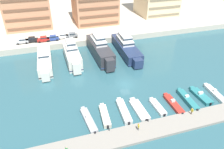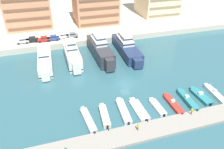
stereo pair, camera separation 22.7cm
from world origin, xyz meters
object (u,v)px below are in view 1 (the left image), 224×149
(yacht_charcoal_mid_left, at_px, (100,49))
(car_blue_center_left, at_px, (53,38))
(motorboat_white_mid_left, at_px, (124,111))
(pedestrian_mid_deck, at_px, (192,111))
(car_black_left, at_px, (32,39))
(car_red_mid_left, at_px, (43,39))
(motorboat_grey_far_left, at_px, (88,120))
(yacht_ivory_left, at_px, (72,55))
(motorboat_white_far_right, at_px, (215,93))
(yacht_ivory_far_left, at_px, (45,61))
(car_white_center, at_px, (62,36))
(motorboat_teal_right, at_px, (201,96))
(motorboat_white_center, at_px, (158,107))
(motorboat_white_center_left, at_px, (139,109))
(car_silver_far_left, at_px, (22,41))
(yacht_navy_center_left, at_px, (126,47))
(pedestrian_near_edge, at_px, (139,126))
(motorboat_red_center_right, at_px, (173,104))
(car_grey_center_right, at_px, (72,35))
(motorboat_cream_left, at_px, (105,116))
(motorboat_teal_mid_right, at_px, (187,99))

(yacht_charcoal_mid_left, relative_size, car_blue_center_left, 5.06)
(motorboat_white_mid_left, xyz_separation_m, pedestrian_mid_deck, (13.35, -5.31, 1.03))
(car_black_left, relative_size, car_red_mid_left, 1.00)
(motorboat_grey_far_left, relative_size, pedestrian_mid_deck, 4.96)
(yacht_ivory_left, height_order, motorboat_white_far_right, yacht_ivory_left)
(yacht_ivory_far_left, bearing_deg, car_white_center, 64.56)
(motorboat_teal_right, height_order, car_blue_center_left, car_blue_center_left)
(motorboat_white_mid_left, height_order, motorboat_white_center, motorboat_white_mid_left)
(motorboat_white_center_left, bearing_deg, car_red_mid_left, 114.45)
(motorboat_teal_right, distance_m, pedestrian_mid_deck, 8.00)
(car_silver_far_left, xyz_separation_m, car_blue_center_left, (10.06, -0.45, 0.00))
(motorboat_white_center, relative_size, car_silver_far_left, 1.54)
(motorboat_white_mid_left, bearing_deg, yacht_navy_center_left, 68.63)
(yacht_charcoal_mid_left, bearing_deg, car_blue_center_left, 136.72)
(motorboat_white_mid_left, bearing_deg, motorboat_white_far_right, -1.22)
(yacht_ivory_left, bearing_deg, motorboat_white_mid_left, -74.81)
(motorboat_white_center, distance_m, pedestrian_near_edge, 8.83)
(yacht_navy_center_left, height_order, car_white_center, yacht_navy_center_left)
(motorboat_red_center_right, relative_size, car_black_left, 1.87)
(car_grey_center_right, bearing_deg, motorboat_white_center_left, -78.36)
(motorboat_teal_right, relative_size, motorboat_white_far_right, 0.89)
(yacht_navy_center_left, xyz_separation_m, car_white_center, (-19.10, 13.20, 0.97))
(car_silver_far_left, height_order, car_red_mid_left, same)
(yacht_navy_center_left, bearing_deg, yacht_ivory_far_left, -177.06)
(yacht_ivory_left, relative_size, motorboat_cream_left, 2.24)
(yacht_ivory_left, bearing_deg, car_red_mid_left, 119.41)
(yacht_navy_center_left, bearing_deg, motorboat_teal_mid_right, -80.45)
(yacht_ivory_left, bearing_deg, car_grey_center_right, 81.60)
(yacht_ivory_left, height_order, car_grey_center_right, yacht_ivory_left)
(car_grey_center_right, bearing_deg, motorboat_white_far_right, -55.42)
(yacht_charcoal_mid_left, xyz_separation_m, car_white_center, (-10.16, 13.49, 0.44))
(yacht_ivory_left, relative_size, car_red_mid_left, 3.93)
(motorboat_white_far_right, xyz_separation_m, pedestrian_mid_deck, (-10.02, -4.82, 1.17))
(motorboat_teal_mid_right, xyz_separation_m, pedestrian_mid_deck, (-2.18, -4.63, 1.06))
(motorboat_white_center, height_order, car_grey_center_right, car_grey_center_right)
(motorboat_grey_far_left, height_order, motorboat_red_center_right, motorboat_grey_far_left)
(car_red_mid_left, bearing_deg, yacht_navy_center_left, -25.82)
(car_red_mid_left, bearing_deg, motorboat_white_center, -60.97)
(car_silver_far_left, height_order, car_white_center, same)
(yacht_navy_center_left, bearing_deg, motorboat_white_center, -96.06)
(motorboat_white_center, xyz_separation_m, car_black_left, (-26.46, 41.46, 2.66))
(yacht_navy_center_left, bearing_deg, yacht_ivory_left, -175.65)
(motorboat_grey_far_left, relative_size, car_black_left, 2.00)
(yacht_navy_center_left, bearing_deg, motorboat_white_mid_left, -111.37)
(motorboat_grey_far_left, relative_size, motorboat_white_center_left, 1.05)
(car_blue_center_left, bearing_deg, yacht_charcoal_mid_left, -43.28)
(car_blue_center_left, relative_size, pedestrian_mid_deck, 2.47)
(yacht_navy_center_left, relative_size, motorboat_white_center, 3.54)
(yacht_ivory_left, xyz_separation_m, car_silver_far_left, (-14.65, 14.27, 0.57))
(yacht_navy_center_left, relative_size, pedestrian_near_edge, 12.79)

